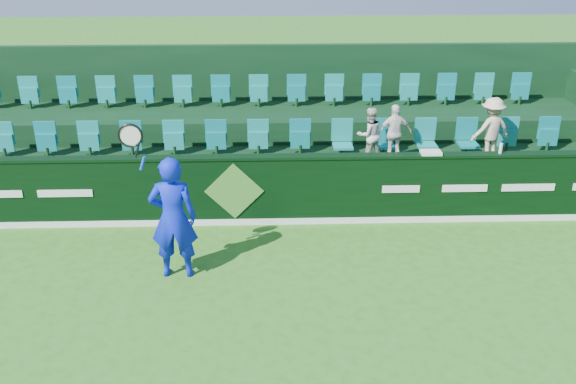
{
  "coord_description": "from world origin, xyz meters",
  "views": [
    {
      "loc": [
        0.65,
        -6.97,
        5.46
      ],
      "look_at": [
        0.96,
        2.8,
        1.15
      ],
      "focal_mm": 40.0,
      "sensor_mm": 36.0,
      "label": 1
    }
  ],
  "objects_px": {
    "spectator_left": "(369,135)",
    "spectator_middle": "(395,133)",
    "spectator_right": "(491,129)",
    "towel": "(431,153)",
    "drinks_bottle": "(501,148)",
    "tennis_player": "(173,217)"
  },
  "relations": [
    {
      "from": "spectator_right",
      "to": "towel",
      "type": "bearing_deg",
      "value": 21.11
    },
    {
      "from": "towel",
      "to": "spectator_middle",
      "type": "bearing_deg",
      "value": 112.36
    },
    {
      "from": "tennis_player",
      "to": "spectator_left",
      "type": "height_order",
      "value": "tennis_player"
    },
    {
      "from": "tennis_player",
      "to": "spectator_middle",
      "type": "height_order",
      "value": "tennis_player"
    },
    {
      "from": "spectator_left",
      "to": "spectator_right",
      "type": "height_order",
      "value": "spectator_right"
    },
    {
      "from": "spectator_middle",
      "to": "drinks_bottle",
      "type": "xyz_separation_m",
      "value": [
        1.75,
        -1.12,
        0.06
      ]
    },
    {
      "from": "drinks_bottle",
      "to": "spectator_middle",
      "type": "bearing_deg",
      "value": 147.38
    },
    {
      "from": "spectator_left",
      "to": "drinks_bottle",
      "type": "height_order",
      "value": "spectator_left"
    },
    {
      "from": "drinks_bottle",
      "to": "spectator_right",
      "type": "bearing_deg",
      "value": 80.7
    },
    {
      "from": "drinks_bottle",
      "to": "tennis_player",
      "type": "bearing_deg",
      "value": -162.12
    },
    {
      "from": "spectator_right",
      "to": "towel",
      "type": "relative_size",
      "value": 3.47
    },
    {
      "from": "spectator_middle",
      "to": "drinks_bottle",
      "type": "distance_m",
      "value": 2.08
    },
    {
      "from": "spectator_right",
      "to": "drinks_bottle",
      "type": "distance_m",
      "value": 1.13
    },
    {
      "from": "spectator_middle",
      "to": "tennis_player",
      "type": "bearing_deg",
      "value": 32.44
    },
    {
      "from": "tennis_player",
      "to": "spectator_middle",
      "type": "relative_size",
      "value": 2.28
    },
    {
      "from": "spectator_middle",
      "to": "towel",
      "type": "relative_size",
      "value": 3.14
    },
    {
      "from": "spectator_left",
      "to": "spectator_right",
      "type": "bearing_deg",
      "value": 162.59
    },
    {
      "from": "spectator_left",
      "to": "spectator_middle",
      "type": "xyz_separation_m",
      "value": [
        0.51,
        0.0,
        0.03
      ]
    },
    {
      "from": "spectator_left",
      "to": "spectator_middle",
      "type": "height_order",
      "value": "spectator_middle"
    },
    {
      "from": "spectator_middle",
      "to": "spectator_right",
      "type": "bearing_deg",
      "value": 175.97
    },
    {
      "from": "spectator_left",
      "to": "towel",
      "type": "distance_m",
      "value": 1.48
    },
    {
      "from": "tennis_player",
      "to": "drinks_bottle",
      "type": "distance_m",
      "value": 6.1
    }
  ]
}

